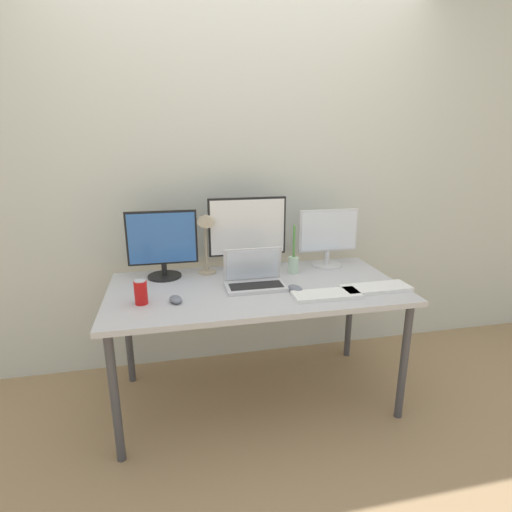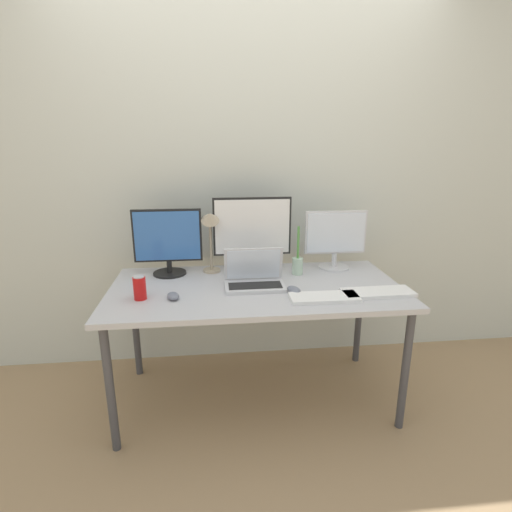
% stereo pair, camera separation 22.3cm
% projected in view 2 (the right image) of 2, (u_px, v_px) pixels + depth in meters
% --- Properties ---
extents(ground_plane, '(16.00, 16.00, 0.00)m').
position_uv_depth(ground_plane, '(256.00, 397.00, 2.50)').
color(ground_plane, '#9E7F5B').
extents(wall_back, '(7.00, 0.08, 2.60)m').
position_uv_depth(wall_back, '(246.00, 178.00, 2.69)').
color(wall_back, silver).
rests_on(wall_back, ground).
extents(work_desk, '(1.66, 0.82, 0.74)m').
position_uv_depth(work_desk, '(256.00, 296.00, 2.30)').
color(work_desk, '#424247').
rests_on(work_desk, ground).
extents(monitor_left, '(0.41, 0.20, 0.41)m').
position_uv_depth(monitor_left, '(168.00, 241.00, 2.43)').
color(monitor_left, black).
rests_on(monitor_left, work_desk).
extents(monitor_center, '(0.49, 0.17, 0.47)m').
position_uv_depth(monitor_center, '(252.00, 230.00, 2.49)').
color(monitor_center, black).
rests_on(monitor_center, work_desk).
extents(monitor_right, '(0.40, 0.20, 0.38)m').
position_uv_depth(monitor_right, '(335.00, 238.00, 2.55)').
color(monitor_right, silver).
rests_on(monitor_right, work_desk).
extents(laptop_silver, '(0.34, 0.21, 0.22)m').
position_uv_depth(laptop_silver, '(254.00, 278.00, 2.27)').
color(laptop_silver, silver).
rests_on(laptop_silver, work_desk).
extents(keyboard_main, '(0.36, 0.15, 0.02)m').
position_uv_depth(keyboard_main, '(324.00, 297.00, 2.10)').
color(keyboard_main, white).
rests_on(keyboard_main, work_desk).
extents(keyboard_aux, '(0.39, 0.16, 0.02)m').
position_uv_depth(keyboard_aux, '(378.00, 292.00, 2.16)').
color(keyboard_aux, white).
rests_on(keyboard_aux, work_desk).
extents(mouse_by_keyboard, '(0.08, 0.11, 0.03)m').
position_uv_depth(mouse_by_keyboard, '(173.00, 296.00, 2.10)').
color(mouse_by_keyboard, slate).
rests_on(mouse_by_keyboard, work_desk).
extents(mouse_by_laptop, '(0.09, 0.12, 0.03)m').
position_uv_depth(mouse_by_laptop, '(294.00, 290.00, 2.18)').
color(mouse_by_laptop, slate).
rests_on(mouse_by_laptop, work_desk).
extents(soda_can_near_keyboard, '(0.07, 0.07, 0.13)m').
position_uv_depth(soda_can_near_keyboard, '(140.00, 288.00, 2.08)').
color(soda_can_near_keyboard, red).
rests_on(soda_can_near_keyboard, work_desk).
extents(bamboo_vase, '(0.07, 0.07, 0.30)m').
position_uv_depth(bamboo_vase, '(298.00, 264.00, 2.47)').
color(bamboo_vase, '#B2D1B7').
rests_on(bamboo_vase, work_desk).
extents(desk_lamp, '(0.11, 0.18, 0.42)m').
position_uv_depth(desk_lamp, '(210.00, 230.00, 2.42)').
color(desk_lamp, tan).
rests_on(desk_lamp, work_desk).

